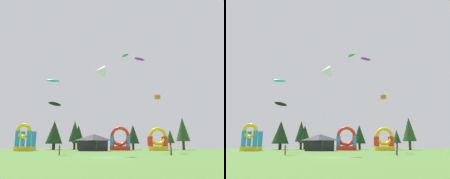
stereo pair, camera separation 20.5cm
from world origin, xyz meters
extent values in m
plane|color=#548438|center=(0.00, 0.00, 0.00)|extent=(120.00, 120.00, 0.00)
ellipsoid|color=purple|center=(6.52, 24.56, 22.84)|extent=(3.59, 3.40, 1.23)
cylinder|color=silver|center=(3.38, 21.84, 11.42)|extent=(6.30, 5.45, 22.85)
ellipsoid|color=black|center=(-10.25, 9.20, 8.94)|extent=(2.51, 2.26, 1.13)
cylinder|color=silver|center=(-9.12, 10.06, 4.47)|extent=(2.29, 1.74, 8.94)
ellipsoid|color=green|center=(2.89, 21.36, 22.69)|extent=(2.10, 2.28, 0.68)
cylinder|color=silver|center=(4.61, 19.30, 11.34)|extent=(3.46, 4.13, 22.69)
cone|color=white|center=(-1.76, 6.05, 14.06)|extent=(2.24, 2.23, 2.08)
cylinder|color=silver|center=(-2.24, 8.57, 7.03)|extent=(0.97, 5.05, 14.06)
cube|color=orange|center=(8.98, 12.96, 10.55)|extent=(1.14, 1.14, 0.36)
cube|color=orange|center=(8.98, 12.96, 10.99)|extent=(1.14, 1.14, 0.36)
cylinder|color=silver|center=(9.79, 11.72, 5.38)|extent=(1.64, 2.51, 10.77)
ellipsoid|color=#19B7CC|center=(-14.72, 22.27, 16.84)|extent=(3.44, 2.15, 1.10)
cylinder|color=silver|center=(-17.87, 21.36, 8.42)|extent=(6.30, 1.83, 16.84)
cylinder|color=black|center=(9.81, 5.89, 0.37)|extent=(0.15, 0.15, 0.75)
cylinder|color=black|center=(9.73, 6.02, 0.37)|extent=(0.15, 0.15, 0.75)
cylinder|color=#724C8C|center=(9.77, 5.95, 1.04)|extent=(0.37, 0.37, 0.59)
sphere|color=#9E704C|center=(9.77, 5.95, 1.44)|extent=(0.20, 0.20, 0.20)
cylinder|color=#B21E26|center=(-8.53, 7.21, 0.42)|extent=(0.17, 0.17, 0.85)
cylinder|color=#B21E26|center=(-8.41, 7.09, 0.42)|extent=(0.17, 0.17, 0.85)
cylinder|color=#724C8C|center=(-8.47, 7.15, 1.18)|extent=(0.42, 0.42, 0.67)
sphere|color=#9E704C|center=(-8.47, 7.15, 1.63)|extent=(0.23, 0.23, 0.23)
cube|color=red|center=(1.32, 35.94, 0.57)|extent=(5.59, 3.85, 1.14)
cylinder|color=#268CD8|center=(-0.94, 34.56, 2.48)|extent=(1.08, 1.08, 2.69)
cylinder|color=#268CD8|center=(3.58, 34.56, 2.48)|extent=(1.08, 1.08, 2.69)
cylinder|color=#268CD8|center=(-0.94, 37.33, 2.48)|extent=(1.08, 1.08, 2.69)
cylinder|color=#268CD8|center=(3.58, 37.33, 2.48)|extent=(1.08, 1.08, 2.69)
torus|color=red|center=(1.32, 34.56, 3.83)|extent=(5.38, 0.86, 5.38)
cube|color=yellow|center=(11.55, 34.36, 0.57)|extent=(5.10, 4.18, 1.13)
cylinder|color=red|center=(9.59, 32.86, 2.43)|extent=(1.17, 1.17, 2.60)
cylinder|color=red|center=(13.52, 32.86, 2.43)|extent=(1.17, 1.17, 2.60)
cylinder|color=red|center=(9.59, 35.87, 2.43)|extent=(1.17, 1.17, 2.60)
cylinder|color=red|center=(13.52, 35.87, 2.43)|extent=(1.17, 1.17, 2.60)
torus|color=yellow|center=(11.55, 32.86, 3.74)|extent=(4.86, 0.94, 4.86)
cube|color=yellow|center=(-23.32, 29.57, 0.54)|extent=(4.19, 4.64, 1.07)
cylinder|color=#268CD8|center=(-24.83, 27.84, 3.06)|extent=(1.17, 1.17, 3.97)
cylinder|color=#268CD8|center=(-21.81, 27.84, 3.06)|extent=(1.17, 1.17, 3.97)
cylinder|color=#268CD8|center=(-24.83, 31.30, 3.06)|extent=(1.17, 1.17, 3.97)
cylinder|color=#268CD8|center=(-21.81, 31.30, 3.06)|extent=(1.17, 1.17, 3.97)
torus|color=yellow|center=(-23.32, 27.84, 5.04)|extent=(3.96, 0.94, 3.96)
cube|color=black|center=(-5.36, 29.03, 1.30)|extent=(7.12, 3.80, 2.61)
pyramid|color=#3F3F47|center=(-5.36, 29.03, 3.42)|extent=(7.12, 3.80, 1.63)
cylinder|color=#4C331E|center=(-18.97, 40.60, 0.89)|extent=(0.93, 0.93, 1.78)
cone|color=#193819|center=(-18.97, 40.60, 5.24)|extent=(5.16, 5.16, 6.92)
cylinder|color=#4C331E|center=(-13.25, 43.81, 1.21)|extent=(0.69, 0.69, 2.41)
cone|color=#1E4221|center=(-13.25, 43.81, 5.72)|extent=(3.82, 3.82, 6.61)
cylinder|color=#4C331E|center=(-11.90, 42.97, 0.97)|extent=(0.69, 0.69, 1.94)
cone|color=#193819|center=(-11.90, 42.97, 4.74)|extent=(3.83, 3.83, 5.59)
cylinder|color=#4C331E|center=(5.23, 42.10, 0.91)|extent=(0.70, 0.70, 1.82)
cone|color=#193819|center=(5.23, 42.10, 4.67)|extent=(3.86, 3.86, 5.69)
cylinder|color=#4C331E|center=(17.25, 45.74, 0.99)|extent=(0.48, 0.48, 1.98)
cone|color=#234C1E|center=(17.25, 45.74, 4.09)|extent=(2.69, 2.69, 4.23)
cylinder|color=#4C331E|center=(20.31, 41.44, 1.27)|extent=(0.74, 0.74, 2.54)
cone|color=#234C1E|center=(20.31, 41.44, 6.13)|extent=(4.11, 4.11, 7.18)
camera|label=1|loc=(2.21, -34.07, 1.87)|focal=38.88mm
camera|label=2|loc=(2.41, -34.06, 1.87)|focal=38.88mm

